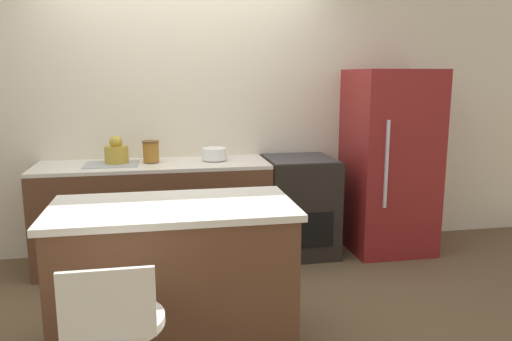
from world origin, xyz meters
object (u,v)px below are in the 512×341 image
object	(u,v)px
mixing_bowl	(214,154)
refrigerator	(389,161)
oven_range	(299,206)
kettle	(116,152)

from	to	relation	value
mixing_bowl	refrigerator	bearing A→B (deg)	-2.83
refrigerator	mixing_bowl	size ratio (longest dim) A/B	7.82
oven_range	mixing_bowl	bearing A→B (deg)	176.87
oven_range	refrigerator	distance (m)	0.94
oven_range	refrigerator	xyz separation A→B (m)	(0.85, -0.04, 0.39)
oven_range	kettle	distance (m)	1.69
refrigerator	kettle	distance (m)	2.46
kettle	refrigerator	bearing A→B (deg)	-1.87
oven_range	mixing_bowl	xyz separation A→B (m)	(-0.77, 0.04, 0.50)
refrigerator	mixing_bowl	xyz separation A→B (m)	(-1.62, 0.08, 0.11)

